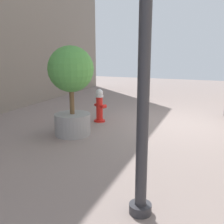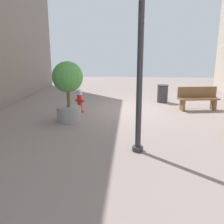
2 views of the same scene
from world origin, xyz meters
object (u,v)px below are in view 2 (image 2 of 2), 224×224
object	(u,v)px
bench_near	(198,98)
trash_bin	(163,94)
fire_hydrant	(80,100)
street_lamp	(140,51)
planter_tree	(68,86)

from	to	relation	value
bench_near	trash_bin	distance (m)	1.88
fire_hydrant	street_lamp	distance (m)	4.81
street_lamp	planter_tree	bearing A→B (deg)	-46.46
bench_near	street_lamp	world-z (taller)	street_lamp
trash_bin	planter_tree	bearing A→B (deg)	42.87
planter_tree	trash_bin	world-z (taller)	planter_tree
fire_hydrant	trash_bin	xyz separation A→B (m)	(-3.53, -2.07, -0.05)
fire_hydrant	planter_tree	distance (m)	1.53
planter_tree	trash_bin	xyz separation A→B (m)	(-3.65, -3.39, -0.82)
bench_near	trash_bin	xyz separation A→B (m)	(1.27, -1.38, -0.08)
fire_hydrant	bench_near	bearing A→B (deg)	-171.84
street_lamp	trash_bin	world-z (taller)	street_lamp
bench_near	trash_bin	bearing A→B (deg)	-47.40
trash_bin	street_lamp	bearing A→B (deg)	77.38
bench_near	planter_tree	world-z (taller)	planter_tree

